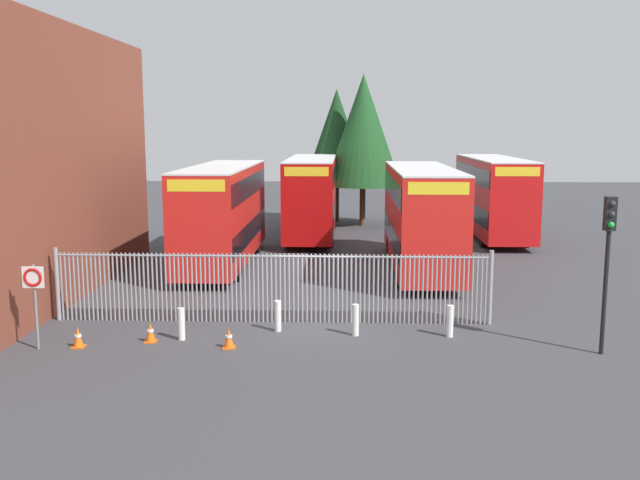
% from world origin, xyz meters
% --- Properties ---
extents(ground_plane, '(100.00, 100.00, 0.00)m').
position_xyz_m(ground_plane, '(0.00, 8.00, 0.00)').
color(ground_plane, '#3D3D42').
extents(palisade_fence, '(13.80, 0.14, 2.35)m').
position_xyz_m(palisade_fence, '(-1.38, 0.00, 1.18)').
color(palisade_fence, gray).
rests_on(palisade_fence, ground).
extents(double_decker_bus_near_gate, '(2.54, 10.81, 4.42)m').
position_xyz_m(double_decker_bus_near_gate, '(4.16, 8.40, 2.42)').
color(double_decker_bus_near_gate, red).
rests_on(double_decker_bus_near_gate, ground).
extents(double_decker_bus_behind_fence_left, '(2.54, 10.81, 4.42)m').
position_xyz_m(double_decker_bus_behind_fence_left, '(-4.52, 9.27, 2.42)').
color(double_decker_bus_behind_fence_left, red).
rests_on(double_decker_bus_behind_fence_left, ground).
extents(double_decker_bus_behind_fence_right, '(2.54, 10.81, 4.42)m').
position_xyz_m(double_decker_bus_behind_fence_right, '(9.12, 17.83, 2.42)').
color(double_decker_bus_behind_fence_right, red).
rests_on(double_decker_bus_behind_fence_right, ground).
extents(double_decker_bus_far_back, '(2.54, 10.81, 4.42)m').
position_xyz_m(double_decker_bus_far_back, '(-0.94, 17.46, 2.42)').
color(double_decker_bus_far_back, '#B70C0C').
rests_on(double_decker_bus_far_back, ground).
extents(bollard_near_left, '(0.20, 0.20, 0.95)m').
position_xyz_m(bollard_near_left, '(-3.80, -1.98, 0.47)').
color(bollard_near_left, silver).
rests_on(bollard_near_left, ground).
extents(bollard_center_front, '(0.20, 0.20, 0.95)m').
position_xyz_m(bollard_center_front, '(-1.09, -1.00, 0.47)').
color(bollard_center_front, silver).
rests_on(bollard_center_front, ground).
extents(bollard_near_right, '(0.20, 0.20, 0.95)m').
position_xyz_m(bollard_near_right, '(1.25, -1.36, 0.47)').
color(bollard_near_right, silver).
rests_on(bollard_near_right, ground).
extents(bollard_far_right, '(0.20, 0.20, 0.95)m').
position_xyz_m(bollard_far_right, '(4.02, -1.38, 0.47)').
color(bollard_far_right, silver).
rests_on(bollard_far_right, ground).
extents(traffic_cone_by_gate, '(0.34, 0.34, 0.59)m').
position_xyz_m(traffic_cone_by_gate, '(-4.64, -2.23, 0.29)').
color(traffic_cone_by_gate, orange).
rests_on(traffic_cone_by_gate, ground).
extents(traffic_cone_mid_forecourt, '(0.34, 0.34, 0.59)m').
position_xyz_m(traffic_cone_mid_forecourt, '(-2.30, -2.69, 0.29)').
color(traffic_cone_mid_forecourt, orange).
rests_on(traffic_cone_mid_forecourt, ground).
extents(traffic_cone_near_kerb, '(0.34, 0.34, 0.59)m').
position_xyz_m(traffic_cone_near_kerb, '(-6.53, -2.79, 0.29)').
color(traffic_cone_near_kerb, orange).
rests_on(traffic_cone_near_kerb, ground).
extents(speed_limit_sign_post, '(0.60, 0.14, 2.40)m').
position_xyz_m(speed_limit_sign_post, '(-7.61, -2.99, 1.78)').
color(speed_limit_sign_post, slate).
rests_on(speed_limit_sign_post, ground).
extents(traffic_light_kerbside, '(0.28, 0.33, 4.30)m').
position_xyz_m(traffic_light_kerbside, '(7.92, -2.83, 2.99)').
color(traffic_light_kerbside, black).
rests_on(traffic_light_kerbside, ground).
extents(tree_tall_back, '(4.04, 4.04, 8.47)m').
position_xyz_m(tree_tall_back, '(0.32, 24.03, 5.57)').
color(tree_tall_back, '#4C3823').
rests_on(tree_tall_back, ground).
extents(tree_short_side, '(4.75, 4.75, 9.28)m').
position_xyz_m(tree_short_side, '(1.98, 22.22, 5.88)').
color(tree_short_side, '#4C3823').
rests_on(tree_short_side, ground).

